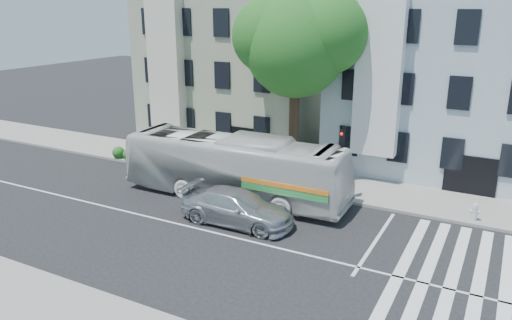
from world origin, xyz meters
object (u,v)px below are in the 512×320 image
Objects in this scene: traffic_signal at (342,154)px; fire_hydrant at (475,212)px; sedan at (237,207)px; bus at (234,167)px.

traffic_signal reaches higher than fire_hydrant.
fire_hydrant is (9.66, 5.07, -0.20)m from sedan.
fire_hydrant is (11.35, 2.37, -1.10)m from bus.
sedan is at bearing -150.79° from traffic_signal.
bus is 11.65m from fire_hydrant.
traffic_signal is (3.38, 4.61, 1.80)m from sedan.
bus is 3.00× the size of traffic_signal.
fire_hydrant is at bearing -79.72° from bus.
sedan is 1.35× the size of traffic_signal.
bus is 14.31× the size of fire_hydrant.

